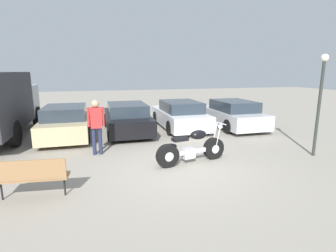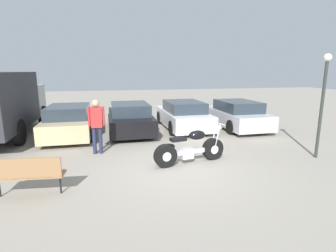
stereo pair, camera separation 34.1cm
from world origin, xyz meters
name	(u,v)px [view 2 (the right image)]	position (x,y,z in m)	size (l,w,h in m)	color
ground_plane	(177,169)	(0.00, 0.00, 0.00)	(60.00, 60.00, 0.00)	gray
motorcycle	(189,149)	(0.48, 0.40, 0.43)	(2.21, 0.82, 1.11)	black
parked_car_champagne	(70,121)	(-3.29, 4.63, 0.61)	(1.82, 4.17, 1.27)	#C6B284
parked_car_black	(130,118)	(-0.83, 4.80, 0.61)	(1.82, 4.17, 1.27)	black
parked_car_white	(183,115)	(1.63, 4.98, 0.61)	(1.82, 4.17, 1.27)	white
parked_car_silver	(235,115)	(4.08, 4.58, 0.61)	(1.82, 4.17, 1.27)	#BCBCC1
park_bench	(27,173)	(-3.47, -0.82, 0.54)	(1.48, 0.55, 0.89)	#997047
lamp_post	(323,94)	(4.46, -0.02, 1.97)	(0.23, 0.23, 3.12)	#2D332D
person_standing	(96,122)	(-2.12, 1.91, 1.05)	(0.52, 0.24, 1.75)	#232847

